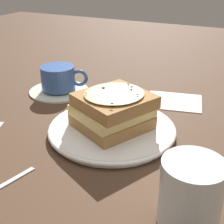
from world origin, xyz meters
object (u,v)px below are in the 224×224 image
object	(u,v)px
water_glass	(191,194)
napkin	(174,101)
teacup_with_saucer	(59,81)
dinner_plate	(112,129)
sandwich	(113,110)

from	to	relation	value
water_glass	napkin	size ratio (longest dim) A/B	0.72
water_glass	teacup_with_saucer	bearing A→B (deg)	143.26
dinner_plate	teacup_with_saucer	size ratio (longest dim) A/B	1.65
sandwich	water_glass	xyz separation A→B (m)	(0.19, -0.17, -0.01)
teacup_with_saucer	napkin	distance (m)	0.29
dinner_plate	sandwich	xyz separation A→B (m)	(0.00, 0.00, 0.04)
dinner_plate	napkin	xyz separation A→B (m)	(0.07, 0.20, -0.01)
sandwich	napkin	distance (m)	0.22
water_glass	sandwich	bearing A→B (deg)	138.11
teacup_with_saucer	napkin	size ratio (longest dim) A/B	1.18
teacup_with_saucer	water_glass	bearing A→B (deg)	-59.62
sandwich	water_glass	size ratio (longest dim) A/B	1.83
water_glass	napkin	distance (m)	0.39
napkin	water_glass	bearing A→B (deg)	-72.18
teacup_with_saucer	water_glass	world-z (taller)	water_glass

